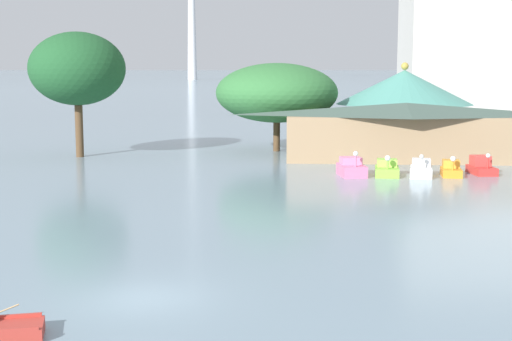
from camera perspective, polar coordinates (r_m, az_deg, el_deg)
ground_plane at (r=25.64m, az=-8.69°, el=-9.66°), size 2000.00×2000.00×0.00m
pedal_boat_pink at (r=52.90m, az=7.30°, el=0.17°), size 2.10×2.97×1.88m
pedal_boat_lime at (r=53.20m, az=9.97°, el=0.09°), size 1.82×2.67×1.59m
pedal_boat_white at (r=53.44m, az=12.50°, el=0.08°), size 1.86×2.83×1.69m
pedal_boat_orange at (r=54.15m, az=14.67°, el=0.07°), size 1.55×2.56×1.54m
pedal_boat_red at (r=55.77m, az=16.83°, el=0.27°), size 1.82×2.83×1.61m
boathouse at (r=61.76m, az=11.34°, el=3.00°), size 20.66×5.89×4.71m
green_roof_pavilion at (r=70.39m, az=11.23°, el=5.06°), size 12.47×12.47×7.96m
shoreline_tree_tall_left at (r=64.64m, az=-13.49°, el=7.55°), size 8.03×8.03×10.49m
shoreline_tree_mid at (r=67.29m, az=1.60°, el=5.95°), size 10.96×10.96×7.91m
background_building_block at (r=97.92m, az=18.41°, el=9.21°), size 24.64×15.42×20.66m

